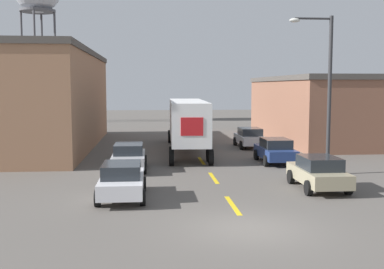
{
  "coord_description": "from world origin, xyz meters",
  "views": [
    {
      "loc": [
        -3.24,
        -15.24,
        4.66
      ],
      "look_at": [
        -0.73,
        12.99,
        1.82
      ],
      "focal_mm": 45.0,
      "sensor_mm": 36.0,
      "label": 1
    }
  ],
  "objects": [
    {
      "name": "ground_plane",
      "position": [
        0.0,
        0.0,
        0.0
      ],
      "size": [
        160.0,
        160.0,
        0.0
      ],
      "primitive_type": "plane",
      "color": "#56514C"
    },
    {
      "name": "parked_car_left_far",
      "position": [
        -4.4,
        11.4,
        0.78
      ],
      "size": [
        1.98,
        4.15,
        1.5
      ],
      "color": "#B2B2B7",
      "rests_on": "ground_plane"
    },
    {
      "name": "parked_car_left_near",
      "position": [
        -4.4,
        4.6,
        0.78
      ],
      "size": [
        1.98,
        4.15,
        1.5
      ],
      "color": "silver",
      "rests_on": "ground_plane"
    },
    {
      "name": "parked_car_right_mid",
      "position": [
        4.4,
        13.25,
        0.78
      ],
      "size": [
        1.98,
        4.15,
        1.5
      ],
      "color": "navy",
      "rests_on": "ground_plane"
    },
    {
      "name": "parked_car_right_far",
      "position": [
        4.4,
        20.78,
        0.78
      ],
      "size": [
        1.98,
        4.15,
        1.5
      ],
      "color": "silver",
      "rests_on": "ground_plane"
    },
    {
      "name": "warehouse_right",
      "position": [
        13.44,
        25.44,
        2.76
      ],
      "size": [
        12.12,
        18.66,
        5.52
      ],
      "color": "brown",
      "rests_on": "ground_plane"
    },
    {
      "name": "semi_truck",
      "position": [
        -0.58,
        19.15,
        2.24
      ],
      "size": [
        3.07,
        14.55,
        3.68
      ],
      "rotation": [
        0.0,
        0.0,
        -0.03
      ],
      "color": "black",
      "rests_on": "ground_plane"
    },
    {
      "name": "warehouse_left",
      "position": [
        -13.27,
        22.27,
        3.67
      ],
      "size": [
        11.79,
        21.88,
        7.34
      ],
      "color": "#9E7051",
      "rests_on": "ground_plane"
    },
    {
      "name": "road_centerline",
      "position": [
        0.0,
        8.76,
        0.0
      ],
      "size": [
        0.2,
        14.42,
        0.01
      ],
      "color": "gold",
      "rests_on": "ground_plane"
    },
    {
      "name": "parked_car_right_near",
      "position": [
        4.4,
        5.72,
        0.78
      ],
      "size": [
        1.98,
        4.15,
        1.5
      ],
      "color": "tan",
      "rests_on": "ground_plane"
    },
    {
      "name": "street_lamp",
      "position": [
        5.89,
        9.2,
        4.76
      ],
      "size": [
        2.32,
        0.32,
        8.27
      ],
      "color": "#2D2D30",
      "rests_on": "ground_plane"
    }
  ]
}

